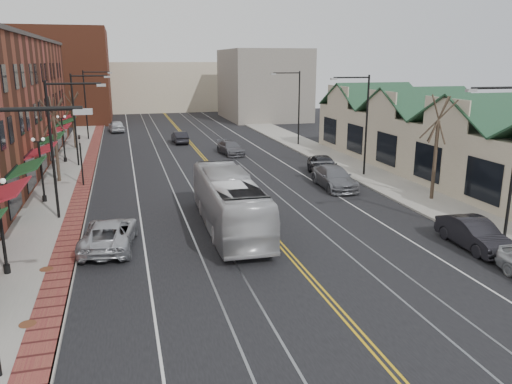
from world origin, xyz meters
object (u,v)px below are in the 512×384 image
transit_bus (229,202)px  parked_suv (109,234)px  parked_car_b (474,234)px  parked_car_d (323,166)px  parked_car_c (334,178)px

transit_bus → parked_suv: transit_bus is taller
transit_bus → parked_car_b: bearing=153.1°
parked_car_d → transit_bus: bearing=-124.5°
transit_bus → parked_car_d: size_ratio=2.31×
parked_car_b → parked_car_c: (-1.80, 13.27, 0.04)m
parked_suv → transit_bus: bearing=-161.7°
parked_car_c → parked_car_d: (0.85, 4.12, 0.04)m
parked_car_c → parked_car_b: bearing=-79.6°
parked_suv → parked_car_b: (17.78, -4.77, 0.01)m
parked_suv → parked_car_d: size_ratio=1.09×
transit_bus → parked_car_b: (11.30, -6.06, -0.82)m
transit_bus → parked_suv: (-6.48, -1.29, -0.83)m
parked_suv → parked_car_b: bearing=172.0°
transit_bus → parked_car_d: transit_bus is taller
parked_car_c → parked_car_d: 4.21m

